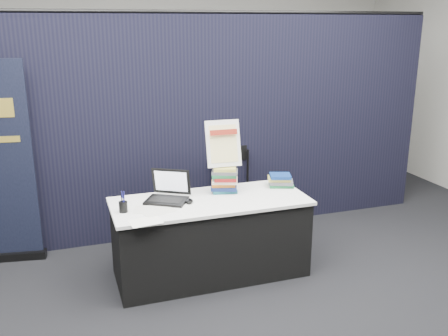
% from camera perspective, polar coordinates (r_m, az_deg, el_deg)
% --- Properties ---
extents(floor, '(8.00, 8.00, 0.00)m').
position_cam_1_polar(floor, '(4.44, 0.65, -15.11)').
color(floor, black).
rests_on(floor, ground).
extents(wall_back, '(8.00, 0.02, 3.50)m').
position_cam_1_polar(wall_back, '(7.70, -9.44, 11.89)').
color(wall_back, '#A6A49C').
rests_on(wall_back, floor).
extents(drape_partition, '(6.00, 0.08, 2.40)m').
position_cam_1_polar(drape_partition, '(5.44, -4.91, 4.42)').
color(drape_partition, black).
rests_on(drape_partition, floor).
extents(display_table, '(1.80, 0.75, 0.75)m').
position_cam_1_polar(display_table, '(4.73, -1.56, -7.91)').
color(display_table, black).
rests_on(display_table, floor).
extents(laptop, '(0.44, 0.45, 0.27)m').
position_cam_1_polar(laptop, '(4.59, -6.75, -2.91)').
color(laptop, black).
rests_on(laptop, display_table).
extents(mouse, '(0.10, 0.12, 0.03)m').
position_cam_1_polar(mouse, '(4.52, -3.99, -3.79)').
color(mouse, black).
rests_on(mouse, display_table).
extents(brochure_left, '(0.32, 0.27, 0.00)m').
position_cam_1_polar(brochure_left, '(4.36, -7.62, -4.88)').
color(brochure_left, silver).
rests_on(brochure_left, display_table).
extents(brochure_mid, '(0.28, 0.21, 0.00)m').
position_cam_1_polar(brochure_mid, '(4.15, -8.96, -6.09)').
color(brochure_mid, white).
rests_on(brochure_mid, display_table).
extents(brochure_right, '(0.33, 0.28, 0.00)m').
position_cam_1_polar(brochure_right, '(4.40, -8.47, -4.72)').
color(brochure_right, silver).
rests_on(brochure_right, display_table).
extents(pen_cup, '(0.10, 0.10, 0.09)m').
position_cam_1_polar(pen_cup, '(4.37, -11.44, -4.38)').
color(pen_cup, black).
rests_on(pen_cup, display_table).
extents(book_stack_tall, '(0.27, 0.23, 0.25)m').
position_cam_1_polar(book_stack_tall, '(4.76, 0.04, -1.31)').
color(book_stack_tall, '#1A5964').
rests_on(book_stack_tall, display_table).
extents(book_stack_short, '(0.26, 0.23, 0.13)m').
position_cam_1_polar(book_stack_short, '(4.97, 6.48, -1.40)').
color(book_stack_short, '#1B6839').
rests_on(book_stack_short, display_table).
extents(info_sign, '(0.34, 0.16, 0.45)m').
position_cam_1_polar(info_sign, '(4.70, -0.08, 2.76)').
color(info_sign, black).
rests_on(info_sign, book_stack_tall).
extents(stacking_chair, '(0.53, 0.53, 0.98)m').
position_cam_1_polar(stacking_chair, '(5.53, 1.32, -2.38)').
color(stacking_chair, black).
rests_on(stacking_chair, floor).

